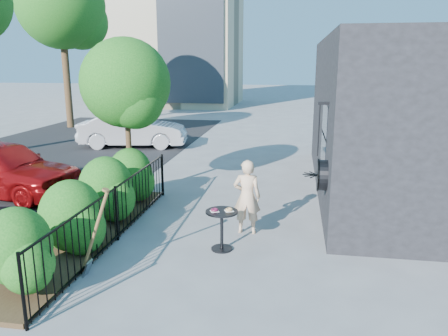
% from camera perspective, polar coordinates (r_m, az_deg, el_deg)
% --- Properties ---
extents(ground, '(120.00, 120.00, 0.00)m').
position_cam_1_polar(ground, '(8.47, -4.13, -10.01)').
color(ground, gray).
rests_on(ground, ground).
extents(shop_building, '(6.22, 9.00, 4.00)m').
position_cam_1_polar(shop_building, '(12.65, 26.19, 5.94)').
color(shop_building, black).
rests_on(shop_building, ground).
extents(fence, '(0.05, 6.05, 1.10)m').
position_cam_1_polar(fence, '(8.72, -13.87, -5.73)').
color(fence, black).
rests_on(fence, ground).
extents(planting_bed, '(1.30, 6.00, 0.08)m').
position_cam_1_polar(planting_bed, '(9.19, -17.75, -8.44)').
color(planting_bed, '#382616').
rests_on(planting_bed, ground).
extents(shrubs, '(1.10, 5.60, 1.24)m').
position_cam_1_polar(shrubs, '(9.01, -17.20, -4.38)').
color(shrubs, '#125214').
rests_on(shrubs, ground).
extents(patio_tree, '(2.20, 2.20, 3.94)m').
position_cam_1_polar(patio_tree, '(11.09, -12.47, 10.09)').
color(patio_tree, '#3F2B19').
rests_on(patio_tree, ground).
extents(street_tree_far, '(4.40, 4.40, 8.28)m').
position_cam_1_polar(street_tree_far, '(24.64, -20.42, 18.75)').
color(street_tree_far, '#3F2B19').
rests_on(street_tree_far, ground).
extents(cafe_table, '(0.60, 0.60, 0.80)m').
position_cam_1_polar(cafe_table, '(8.07, -0.29, -7.20)').
color(cafe_table, black).
rests_on(cafe_table, ground).
extents(woman, '(0.56, 0.37, 1.53)m').
position_cam_1_polar(woman, '(8.80, 3.02, -3.78)').
color(woman, '#D8B08C').
rests_on(woman, ground).
extents(shovel, '(0.54, 0.20, 1.54)m').
position_cam_1_polar(shovel, '(7.36, -16.60, -8.66)').
color(shovel, brown).
rests_on(shovel, ground).
extents(car_red, '(4.51, 2.42, 1.46)m').
position_cam_1_polar(car_red, '(12.68, -27.11, 0.01)').
color(car_red, maroon).
rests_on(car_red, ground).
extents(car_silver, '(4.47, 2.14, 1.42)m').
position_cam_1_polar(car_silver, '(18.22, -11.79, 4.91)').
color(car_silver, '#BDBCC2').
rests_on(car_silver, ground).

